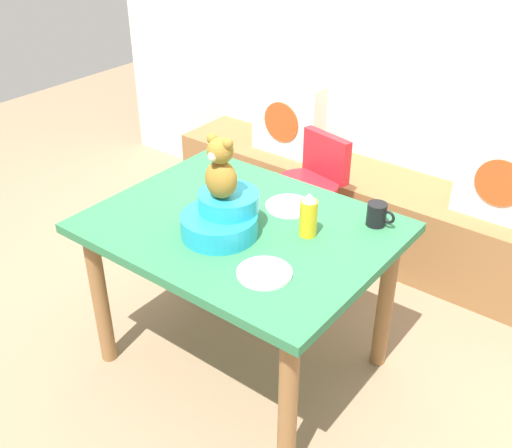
{
  "coord_description": "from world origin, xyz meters",
  "views": [
    {
      "loc": [
        1.32,
        -1.62,
        2.01
      ],
      "look_at": [
        0.0,
        0.1,
        0.69
      ],
      "focal_mm": 42.39,
      "sensor_mm": 36.0,
      "label": 1
    }
  ],
  "objects_px": {
    "ketchup_bottle": "(308,216)",
    "teddy_bear": "(221,169)",
    "coffee_mug": "(377,214)",
    "pillow_floral_right": "(505,178)",
    "dinner_plate_near": "(264,273)",
    "dining_table": "(241,246)",
    "highchair": "(308,188)",
    "infant_seat_teal": "(222,217)",
    "dinner_plate_far": "(289,206)",
    "pillow_floral_left": "(288,119)"
  },
  "relations": [
    {
      "from": "ketchup_bottle",
      "to": "teddy_bear",
      "type": "bearing_deg",
      "value": -144.96
    },
    {
      "from": "teddy_bear",
      "to": "coffee_mug",
      "type": "relative_size",
      "value": 2.08
    },
    {
      "from": "pillow_floral_right",
      "to": "teddy_bear",
      "type": "relative_size",
      "value": 1.76
    },
    {
      "from": "ketchup_bottle",
      "to": "dinner_plate_near",
      "type": "distance_m",
      "value": 0.33
    },
    {
      "from": "dining_table",
      "to": "ketchup_bottle",
      "type": "relative_size",
      "value": 6.42
    },
    {
      "from": "highchair",
      "to": "infant_seat_teal",
      "type": "xyz_separation_m",
      "value": [
        0.16,
        -0.87,
        0.29
      ]
    },
    {
      "from": "dining_table",
      "to": "infant_seat_teal",
      "type": "distance_m",
      "value": 0.2
    },
    {
      "from": "highchair",
      "to": "dinner_plate_far",
      "type": "xyz_separation_m",
      "value": [
        0.25,
        -0.55,
        0.22
      ]
    },
    {
      "from": "teddy_bear",
      "to": "coffee_mug",
      "type": "distance_m",
      "value": 0.66
    },
    {
      "from": "dinner_plate_near",
      "to": "dinner_plate_far",
      "type": "height_order",
      "value": "same"
    },
    {
      "from": "pillow_floral_right",
      "to": "dining_table",
      "type": "distance_m",
      "value": 1.37
    },
    {
      "from": "dinner_plate_far",
      "to": "dinner_plate_near",
      "type": "bearing_deg",
      "value": -65.34
    },
    {
      "from": "dining_table",
      "to": "infant_seat_teal",
      "type": "bearing_deg",
      "value": -98.01
    },
    {
      "from": "pillow_floral_right",
      "to": "teddy_bear",
      "type": "bearing_deg",
      "value": -118.42
    },
    {
      "from": "dining_table",
      "to": "dinner_plate_far",
      "type": "xyz_separation_m",
      "value": [
        0.08,
        0.23,
        0.11
      ]
    },
    {
      "from": "ketchup_bottle",
      "to": "dinner_plate_near",
      "type": "bearing_deg",
      "value": -85.56
    },
    {
      "from": "infant_seat_teal",
      "to": "dinner_plate_near",
      "type": "xyz_separation_m",
      "value": [
        0.3,
        -0.12,
        -0.07
      ]
    },
    {
      "from": "highchair",
      "to": "infant_seat_teal",
      "type": "height_order",
      "value": "infant_seat_teal"
    },
    {
      "from": "teddy_bear",
      "to": "dinner_plate_near",
      "type": "bearing_deg",
      "value": -22.5
    },
    {
      "from": "dining_table",
      "to": "dinner_plate_near",
      "type": "height_order",
      "value": "dinner_plate_near"
    },
    {
      "from": "dinner_plate_near",
      "to": "dining_table",
      "type": "bearing_deg",
      "value": 142.12
    },
    {
      "from": "dinner_plate_near",
      "to": "teddy_bear",
      "type": "bearing_deg",
      "value": 157.5
    },
    {
      "from": "dinner_plate_far",
      "to": "teddy_bear",
      "type": "bearing_deg",
      "value": -105.83
    },
    {
      "from": "ketchup_bottle",
      "to": "highchair",
      "type": "bearing_deg",
      "value": 122.57
    },
    {
      "from": "infant_seat_teal",
      "to": "dinner_plate_near",
      "type": "relative_size",
      "value": 1.65
    },
    {
      "from": "pillow_floral_right",
      "to": "infant_seat_teal",
      "type": "height_order",
      "value": "same"
    },
    {
      "from": "coffee_mug",
      "to": "dinner_plate_far",
      "type": "relative_size",
      "value": 0.6
    },
    {
      "from": "infant_seat_teal",
      "to": "ketchup_bottle",
      "type": "relative_size",
      "value": 1.78
    },
    {
      "from": "ketchup_bottle",
      "to": "dinner_plate_far",
      "type": "bearing_deg",
      "value": 143.72
    },
    {
      "from": "dining_table",
      "to": "highchair",
      "type": "xyz_separation_m",
      "value": [
        -0.18,
        0.77,
        -0.11
      ]
    },
    {
      "from": "highchair",
      "to": "coffee_mug",
      "type": "relative_size",
      "value": 6.58
    },
    {
      "from": "coffee_mug",
      "to": "pillow_floral_right",
      "type": "bearing_deg",
      "value": 74.11
    },
    {
      "from": "infant_seat_teal",
      "to": "dinner_plate_far",
      "type": "distance_m",
      "value": 0.34
    },
    {
      "from": "dinner_plate_far",
      "to": "ketchup_bottle",
      "type": "bearing_deg",
      "value": -36.28
    },
    {
      "from": "pillow_floral_left",
      "to": "coffee_mug",
      "type": "bearing_deg",
      "value": -39.91
    },
    {
      "from": "teddy_bear",
      "to": "dinner_plate_near",
      "type": "height_order",
      "value": "teddy_bear"
    },
    {
      "from": "pillow_floral_left",
      "to": "pillow_floral_right",
      "type": "relative_size",
      "value": 1.0
    },
    {
      "from": "infant_seat_teal",
      "to": "coffee_mug",
      "type": "distance_m",
      "value": 0.62
    },
    {
      "from": "ketchup_bottle",
      "to": "coffee_mug",
      "type": "distance_m",
      "value": 0.3
    },
    {
      "from": "pillow_floral_right",
      "to": "dinner_plate_far",
      "type": "xyz_separation_m",
      "value": [
        -0.61,
        -0.96,
        0.07
      ]
    },
    {
      "from": "pillow_floral_left",
      "to": "dinner_plate_far",
      "type": "bearing_deg",
      "value": -55.01
    },
    {
      "from": "pillow_floral_right",
      "to": "dining_table",
      "type": "xyz_separation_m",
      "value": [
        -0.68,
        -1.19,
        -0.05
      ]
    },
    {
      "from": "dinner_plate_near",
      "to": "highchair",
      "type": "bearing_deg",
      "value": 114.76
    },
    {
      "from": "pillow_floral_right",
      "to": "dinner_plate_far",
      "type": "bearing_deg",
      "value": -122.13
    },
    {
      "from": "teddy_bear",
      "to": "dinner_plate_far",
      "type": "height_order",
      "value": "teddy_bear"
    },
    {
      "from": "dinner_plate_near",
      "to": "pillow_floral_right",
      "type": "bearing_deg",
      "value": 74.2
    },
    {
      "from": "teddy_bear",
      "to": "coffee_mug",
      "type": "bearing_deg",
      "value": 43.22
    },
    {
      "from": "pillow_floral_right",
      "to": "dinner_plate_far",
      "type": "relative_size",
      "value": 2.2
    },
    {
      "from": "infant_seat_teal",
      "to": "dinner_plate_far",
      "type": "bearing_deg",
      "value": 74.15
    },
    {
      "from": "ketchup_bottle",
      "to": "coffee_mug",
      "type": "relative_size",
      "value": 1.54
    }
  ]
}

